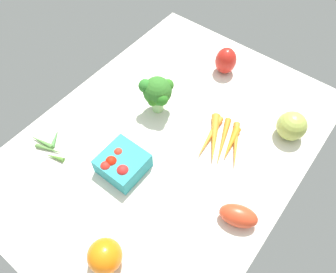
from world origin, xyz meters
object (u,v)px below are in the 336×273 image
at_px(bell_pepper_red, 226,61).
at_px(bell_pepper_orange, 105,256).
at_px(broccoli_head, 157,92).
at_px(carrot_bunch, 221,141).
at_px(okra_pile, 49,146).
at_px(heirloom_tomato_green, 292,126).
at_px(roma_tomato, 238,216).
at_px(berry_basket, 122,164).

xyz_separation_m(bell_pepper_red, bell_pepper_orange, (-0.73, -0.13, -0.01)).
bearing_deg(broccoli_head, carrot_bunch, -86.94).
bearing_deg(carrot_bunch, okra_pile, 129.55).
distance_m(heirloom_tomato_green, bell_pepper_orange, 0.64).
xyz_separation_m(okra_pile, broccoli_head, (0.32, -0.16, 0.08)).
xyz_separation_m(okra_pile, bell_pepper_orange, (-0.13, -0.37, 0.03)).
bearing_deg(bell_pepper_orange, roma_tomato, -34.71).
xyz_separation_m(bell_pepper_red, broccoli_head, (-0.28, 0.07, 0.03)).
bearing_deg(bell_pepper_orange, broccoli_head, 24.38).
xyz_separation_m(bell_pepper_red, roma_tomato, (-0.45, -0.32, -0.02)).
relative_size(okra_pile, roma_tomato, 1.54).
xyz_separation_m(berry_basket, heirloom_tomato_green, (0.40, -0.32, 0.01)).
bearing_deg(carrot_bunch, bell_pepper_orange, 176.11).
bearing_deg(bell_pepper_orange, carrot_bunch, -3.89).
bearing_deg(heirloom_tomato_green, broccoli_head, 113.87).
height_order(carrot_bunch, bell_pepper_orange, bell_pepper_orange).
bearing_deg(bell_pepper_orange, berry_basket, 33.69).
bearing_deg(bell_pepper_red, okra_pile, 158.15).
bearing_deg(bell_pepper_red, carrot_bunch, -149.72).
bearing_deg(roma_tomato, heirloom_tomato_green, -106.65).
distance_m(okra_pile, carrot_bunch, 0.52).
bearing_deg(roma_tomato, okra_pile, -4.52).
relative_size(heirloom_tomato_green, bell_pepper_orange, 1.08).
bearing_deg(roma_tomato, broccoli_head, -42.13).
distance_m(broccoli_head, carrot_bunch, 0.24).
height_order(broccoli_head, heirloom_tomato_green, broccoli_head).
relative_size(berry_basket, heirloom_tomato_green, 1.34).
bearing_deg(berry_basket, roma_tomato, -78.04).
height_order(broccoli_head, berry_basket, broccoli_head).
bearing_deg(bell_pepper_orange, bell_pepper_red, 9.88).
bearing_deg(okra_pile, bell_pepper_orange, -109.37).
height_order(bell_pepper_red, roma_tomato, bell_pepper_red).
relative_size(roma_tomato, bell_pepper_orange, 1.20).
xyz_separation_m(carrot_bunch, berry_basket, (-0.25, 0.17, 0.02)).
xyz_separation_m(broccoli_head, roma_tomato, (-0.16, -0.40, -0.05)).
bearing_deg(okra_pile, broccoli_head, -27.57).
xyz_separation_m(broccoli_head, bell_pepper_orange, (-0.44, -0.20, -0.04)).
height_order(carrot_bunch, heirloom_tomato_green, heirloom_tomato_green).
bearing_deg(bell_pepper_red, broccoli_head, 165.14).
xyz_separation_m(okra_pile, heirloom_tomato_green, (0.48, -0.54, 0.04)).
xyz_separation_m(okra_pile, roma_tomato, (0.15, -0.56, 0.02)).
bearing_deg(broccoli_head, roma_tomato, -112.42).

